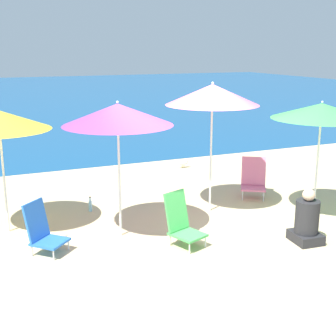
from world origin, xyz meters
name	(u,v)px	position (x,y,z in m)	size (l,w,h in m)	color
ground_plane	(197,240)	(0.00, 0.00, 0.00)	(60.00, 60.00, 0.00)	#D1BA89
sea_water	(21,96)	(0.00, 25.27, 0.00)	(60.00, 40.00, 0.01)	navy
beach_umbrella_pink	(212,95)	(0.85, 1.17, 2.19)	(1.70, 1.70, 2.42)	white
beach_umbrella_purple	(118,115)	(-1.08, 0.67, 2.01)	(1.74, 1.74, 2.22)	white
beach_umbrella_green	(322,111)	(2.47, 0.17, 1.94)	(1.75, 1.75, 2.11)	white
beach_chair_green	(182,222)	(-0.30, -0.05, 0.37)	(0.60, 0.69, 0.83)	silver
beach_chair_blue	(42,230)	(-2.35, 0.52, 0.35)	(0.69, 0.69, 0.79)	silver
beach_chair_pink	(253,178)	(2.08, 1.59, 0.39)	(0.72, 0.74, 0.81)	silver
person_seated_near	(307,221)	(1.55, -0.75, 0.35)	(0.46, 0.52, 0.89)	#262628
water_bottle	(90,205)	(-1.25, 2.02, 0.11)	(0.06, 0.06, 0.29)	#8CCCEA
seagull	(183,163)	(1.76, 4.33, 0.14)	(0.27, 0.11, 0.23)	gold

